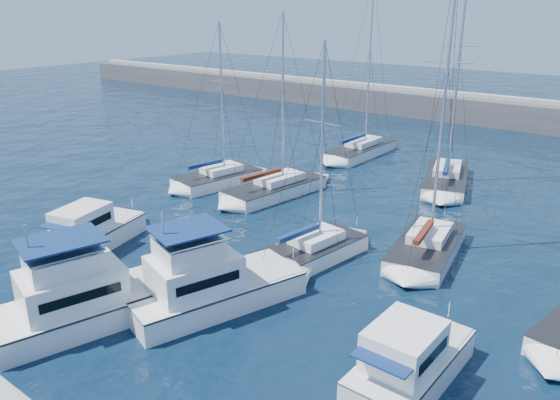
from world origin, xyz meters
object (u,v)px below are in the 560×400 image
Objects in this scene: sailboat_mid_a at (218,178)px; sailboat_back_a at (360,150)px; sailboat_mid_b at (275,189)px; motor_yacht_port_outer at (91,234)px; motor_yacht_port_inner at (90,299)px; motor_yacht_stbd_outer at (408,363)px; sailboat_mid_d at (427,246)px; motor_yacht_stbd_inner at (207,285)px; sailboat_back_b at (446,178)px; sailboat_mid_c at (312,251)px.

sailboat_back_a is at bearing 83.67° from sailboat_mid_a.
sailboat_mid_b is 0.83× the size of sailboat_back_a.
motor_yacht_port_outer is 0.73× the size of motor_yacht_port_inner.
sailboat_mid_b is at bearing 142.07° from motor_yacht_stbd_outer.
sailboat_mid_b reaches higher than sailboat_mid_a.
sailboat_mid_d is at bearing 3.71° from sailboat_mid_a.
motor_yacht_stbd_outer is at bearing -20.07° from sailboat_mid_a.
motor_yacht_port_outer is at bearing -92.81° from sailboat_back_a.
motor_yacht_stbd_inner is 30.44m from sailboat_back_a.
motor_yacht_port_inner is 33.84m from sailboat_back_a.
sailboat_back_b is (1.81, 25.44, -0.59)m from motor_yacht_stbd_inner.
motor_yacht_stbd_inner is 13.36m from sailboat_mid_d.
sailboat_mid_d is (6.03, 11.90, -0.57)m from motor_yacht_stbd_inner.
sailboat_mid_c is at bearing 85.54° from motor_yacht_port_inner.
sailboat_mid_b reaches higher than motor_yacht_port_outer.
sailboat_mid_a is (-2.65, 13.66, -0.43)m from motor_yacht_port_outer.
sailboat_mid_a reaches higher than motor_yacht_stbd_outer.
sailboat_back_a is (4.58, 15.11, 0.02)m from sailboat_mid_a.
motor_yacht_port_outer is 0.79× the size of motor_yacht_stbd_inner.
motor_yacht_port_inner is at bearing -48.57° from motor_yacht_port_outer.
sailboat_mid_c is 23.82m from sailboat_back_a.
sailboat_mid_c reaches higher than motor_yacht_port_inner.
motor_yacht_port_inner is (6.90, -4.70, 0.19)m from motor_yacht_port_outer.
sailboat_mid_c is at bearing -147.76° from sailboat_mid_d.
sailboat_mid_a reaches higher than motor_yacht_port_inner.
sailboat_back_b reaches higher than sailboat_back_a.
motor_yacht_port_outer is 1.14× the size of motor_yacht_stbd_outer.
sailboat_back_a is at bearing 141.52° from sailboat_back_b.
sailboat_back_a is (-0.75, 14.36, 0.03)m from sailboat_mid_b.
motor_yacht_stbd_outer is at bearing 35.48° from motor_yacht_port_inner.
sailboat_back_b reaches higher than sailboat_mid_c.
motor_yacht_port_inner reaches higher than motor_yacht_port_outer.
sailboat_mid_d reaches higher than sailboat_mid_b.
sailboat_back_b is (10.14, -3.83, 0.01)m from sailboat_back_a.
motor_yacht_stbd_outer is 0.38× the size of sailboat_back_a.
sailboat_back_b is at bearing 49.87° from motor_yacht_port_outer.
motor_yacht_stbd_inner is at bearing 67.55° from motor_yacht_port_inner.
sailboat_mid_b is at bearing -149.51° from sailboat_back_b.
motor_yacht_stbd_outer is (10.16, 0.52, -0.19)m from motor_yacht_stbd_inner.
sailboat_mid_b is 1.10× the size of sailboat_mid_c.
motor_yacht_stbd_inner is 25.52m from sailboat_back_b.
sailboat_mid_b is at bearing 18.56° from sailboat_mid_a.
sailboat_mid_d is 1.06× the size of sailboat_back_a.
sailboat_back_a is 10.84m from sailboat_back_b.
sailboat_mid_c is at bearing -15.49° from sailboat_mid_a.
sailboat_back_a is 0.95× the size of sailboat_back_b.
sailboat_mid_c is (13.93, -6.80, -0.00)m from sailboat_mid_a.
sailboat_back_a is (-4.97, 33.46, -0.60)m from motor_yacht_port_inner.
sailboat_mid_d is 22.54m from sailboat_back_a.
motor_yacht_stbd_outer is (13.53, 4.71, -0.19)m from motor_yacht_port_inner.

